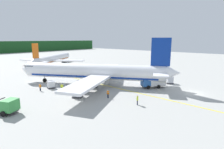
% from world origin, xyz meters
% --- Properties ---
extents(ground, '(240.00, 320.00, 0.20)m').
position_xyz_m(ground, '(0.00, 48.00, -0.10)').
color(ground, '#A8A8A3').
extents(airliner_foreground, '(32.03, 37.79, 11.90)m').
position_xyz_m(airliner_foreground, '(-9.37, 21.37, 3.39)').
color(airliner_foreground, white).
rests_on(airliner_foreground, ground).
extents(airliner_mid_apron, '(30.86, 26.28, 10.04)m').
position_xyz_m(airliner_mid_apron, '(2.48, 61.37, 2.86)').
color(airliner_mid_apron, white).
rests_on(airliner_mid_apron, ground).
extents(service_truck_fuel, '(4.43, 6.15, 2.54)m').
position_xyz_m(service_truck_fuel, '(-31.08, 18.69, 1.19)').
color(service_truck_fuel, '#338C3F').
rests_on(service_truck_fuel, ground).
extents(service_truck_catering, '(5.87, 5.17, 2.88)m').
position_xyz_m(service_truck_catering, '(-1.74, 8.90, 1.58)').
color(service_truck_catering, '#2659A5').
rests_on(service_truck_catering, ground).
extents(cargo_container_near, '(2.40, 2.40, 2.09)m').
position_xyz_m(cargo_container_near, '(-18.53, 16.76, 0.99)').
color(cargo_container_near, '#333338').
rests_on(cargo_container_near, ground).
extents(cargo_container_mid, '(2.03, 2.03, 1.88)m').
position_xyz_m(cargo_container_mid, '(-18.46, 27.05, 0.89)').
color(cargo_container_mid, '#333338').
rests_on(cargo_container_mid, ground).
extents(cargo_container_far, '(2.47, 2.47, 2.09)m').
position_xyz_m(cargo_container_far, '(4.73, 7.67, 0.99)').
color(cargo_container_far, '#333338').
rests_on(cargo_container_far, ground).
extents(crew_marshaller, '(0.39, 0.59, 1.65)m').
position_xyz_m(crew_marshaller, '(-21.30, 26.78, 0.97)').
color(crew_marshaller, '#191E33').
rests_on(crew_marshaller, ground).
extents(crew_loader_left, '(0.25, 0.63, 1.64)m').
position_xyz_m(crew_loader_left, '(-14.79, 11.82, 0.96)').
color(crew_loader_left, '#191E33').
rests_on(crew_loader_left, ground).
extents(crew_loader_right, '(0.48, 0.48, 1.69)m').
position_xyz_m(crew_loader_right, '(-18.11, 22.92, 1.00)').
color(crew_loader_right, '#191E33').
rests_on(crew_loader_right, ground).
extents(crew_supervisor, '(0.60, 0.36, 1.77)m').
position_xyz_m(crew_supervisor, '(-14.11, 5.28, 1.05)').
color(crew_supervisor, '#191E33').
rests_on(crew_supervisor, ground).
extents(apron_guide_line, '(0.30, 60.00, 0.01)m').
position_xyz_m(apron_guide_line, '(-7.95, 16.87, 0.01)').
color(apron_guide_line, yellow).
rests_on(apron_guide_line, ground).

